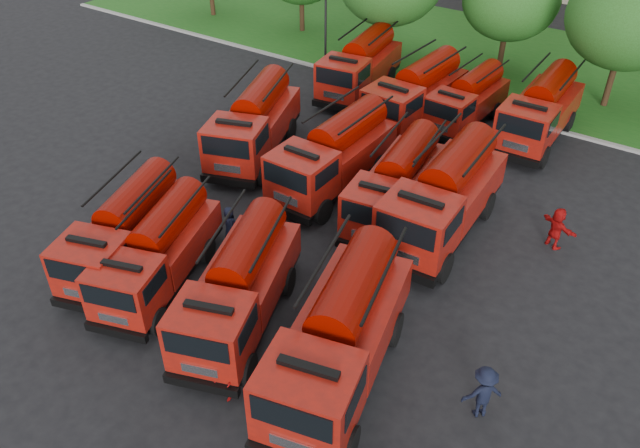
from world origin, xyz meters
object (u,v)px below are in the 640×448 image
(fire_truck_5, at_px, (334,154))
(firefighter_3, at_px, (478,413))
(firefighter_5, at_px, (552,246))
(fire_truck_1, at_px, (158,252))
(fire_truck_7, at_px, (445,196))
(fire_truck_2, at_px, (239,286))
(fire_truck_10, at_px, (467,100))
(firefighter_1, at_px, (226,397))
(fire_truck_11, at_px, (541,110))
(fire_truck_3, at_px, (340,334))
(firefighter_4, at_px, (231,239))
(fire_truck_0, at_px, (126,230))
(fire_truck_6, at_px, (398,184))
(fire_truck_9, at_px, (416,94))
(fire_truck_4, at_px, (254,123))
(fire_truck_8, at_px, (360,65))

(fire_truck_5, height_order, firefighter_3, fire_truck_5)
(firefighter_5, bearing_deg, fire_truck_1, 69.72)
(fire_truck_7, height_order, firefighter_5, fire_truck_7)
(fire_truck_1, bearing_deg, fire_truck_5, 62.21)
(firefighter_5, bearing_deg, fire_truck_2, 80.54)
(fire_truck_10, relative_size, firefighter_1, 3.96)
(fire_truck_11, relative_size, firefighter_1, 4.57)
(fire_truck_7, bearing_deg, fire_truck_3, -88.55)
(firefighter_4, bearing_deg, fire_truck_1, 120.27)
(fire_truck_1, bearing_deg, fire_truck_0, 155.85)
(fire_truck_6, xyz_separation_m, fire_truck_9, (-3.51, 8.49, 0.08))
(fire_truck_1, bearing_deg, fire_truck_3, -17.76)
(fire_truck_6, height_order, fire_truck_10, fire_truck_6)
(fire_truck_7, bearing_deg, fire_truck_2, -114.59)
(fire_truck_4, height_order, fire_truck_9, fire_truck_4)
(fire_truck_3, xyz_separation_m, firefighter_5, (3.60, 10.62, -1.80))
(fire_truck_3, bearing_deg, fire_truck_2, 165.20)
(fire_truck_6, height_order, fire_truck_9, fire_truck_9)
(fire_truck_0, xyz_separation_m, fire_truck_6, (7.14, 8.70, 0.08))
(fire_truck_5, relative_size, fire_truck_9, 0.98)
(fire_truck_4, height_order, fire_truck_10, fire_truck_4)
(fire_truck_1, distance_m, firefighter_5, 15.81)
(fire_truck_5, distance_m, fire_truck_9, 7.99)
(fire_truck_0, distance_m, firefighter_5, 17.18)
(fire_truck_9, height_order, fire_truck_11, fire_truck_9)
(fire_truck_7, distance_m, fire_truck_8, 14.42)
(firefighter_1, height_order, firefighter_4, firefighter_1)
(fire_truck_3, relative_size, fire_truck_11, 1.11)
(fire_truck_7, height_order, firefighter_3, fire_truck_7)
(fire_truck_10, bearing_deg, fire_truck_9, -146.15)
(fire_truck_7, height_order, firefighter_1, fire_truck_7)
(fire_truck_8, bearing_deg, fire_truck_4, -100.31)
(fire_truck_5, height_order, fire_truck_7, fire_truck_7)
(fire_truck_11, height_order, firefighter_4, fire_truck_11)
(firefighter_3, bearing_deg, fire_truck_0, -39.93)
(fire_truck_2, bearing_deg, fire_truck_5, 83.61)
(fire_truck_2, bearing_deg, fire_truck_10, 69.47)
(fire_truck_6, relative_size, fire_truck_8, 0.96)
(fire_truck_5, xyz_separation_m, fire_truck_10, (2.47, 9.41, -0.27))
(fire_truck_7, height_order, fire_truck_11, fire_truck_7)
(fire_truck_2, xyz_separation_m, fire_truck_3, (4.18, -0.10, 0.17))
(fire_truck_6, bearing_deg, fire_truck_5, 163.79)
(fire_truck_4, relative_size, fire_truck_7, 1.00)
(fire_truck_7, bearing_deg, fire_truck_1, -132.00)
(fire_truck_2, bearing_deg, fire_truck_9, 77.35)
(fire_truck_5, bearing_deg, fire_truck_8, 115.35)
(fire_truck_11, bearing_deg, fire_truck_6, -105.70)
(fire_truck_3, xyz_separation_m, fire_truck_10, (-3.90, 18.77, -0.34))
(fire_truck_2, distance_m, fire_truck_4, 11.93)
(fire_truck_8, bearing_deg, firefighter_5, -38.02)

